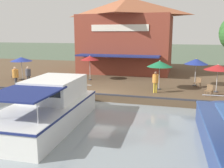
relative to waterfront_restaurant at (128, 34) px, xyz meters
The scene contains 16 objects.
ground_plane 14.07m from the waterfront_restaurant, ahead, with size 220.00×220.00×0.00m, color #4C5B47.
quay_deck 5.27m from the waterfront_restaurant, 10.39° to the left, with size 22.00×56.00×0.60m, color brown.
quay_edge_fender 13.75m from the waterfront_restaurant, ahead, with size 0.20×50.40×0.10m, color #2D2D33.
waterfront_restaurant is the anchor object (origin of this frame).
patio_umbrella_back_row 13.69m from the waterfront_restaurant, 44.05° to the left, with size 2.15×2.15×2.26m.
patio_umbrella_mid_patio_left 11.11m from the waterfront_restaurant, 46.03° to the left, with size 2.06×2.06×2.48m.
patio_umbrella_near_quay_edge 7.98m from the waterfront_restaurant, 17.33° to the right, with size 1.83×1.83×2.46m.
patio_umbrella_mid_patio_right 12.92m from the waterfront_restaurant, 45.26° to the right, with size 2.16×2.16×2.32m.
patio_umbrella_by_entrance 11.24m from the waterfront_restaurant, 26.10° to the left, with size 2.10×2.10×2.44m.
cafe_chair_beside_entrance 14.70m from the waterfront_restaurant, 37.83° to the left, with size 0.58×0.58×0.85m.
cafe_chair_facing_river 14.02m from the waterfront_restaurant, 45.78° to the right, with size 0.54×0.54×0.85m.
cafe_chair_under_first_umbrella 12.17m from the waterfront_restaurant, 44.47° to the left, with size 0.60×0.60×0.85m.
person_mid_patio 13.44m from the waterfront_restaurant, 32.20° to the right, with size 0.47×0.47×1.65m.
person_near_entrance 14.75m from the waterfront_restaurant, 30.02° to the right, with size 0.51×0.51×1.82m.
person_at_quay_edge 12.64m from the waterfront_restaurant, 22.57° to the left, with size 0.48×0.48×1.70m.
motorboat_distant_upstream 18.32m from the waterfront_restaurant, ahead, with size 9.32×3.81×2.52m.
Camera 1 is at (17.56, 6.13, 5.21)m, focal length 40.00 mm.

